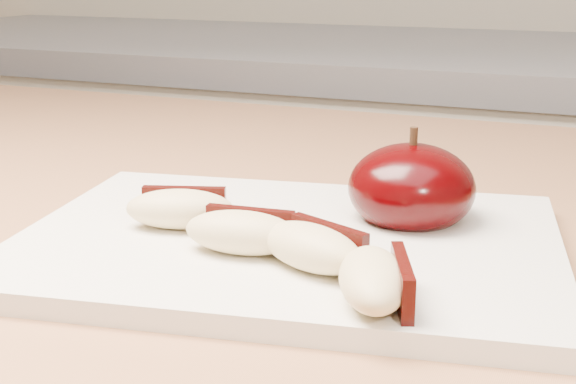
% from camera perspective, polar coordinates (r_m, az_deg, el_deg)
% --- Properties ---
extents(back_cabinet, '(2.40, 0.62, 0.94)m').
position_cam_1_polar(back_cabinet, '(1.36, 16.59, -10.35)').
color(back_cabinet, silver).
rests_on(back_cabinet, ground).
extents(cutting_board, '(0.34, 0.27, 0.01)m').
position_cam_1_polar(cutting_board, '(0.46, 0.00, -3.75)').
color(cutting_board, silver).
rests_on(cutting_board, island_counter).
extents(apple_half, '(0.08, 0.08, 0.06)m').
position_cam_1_polar(apple_half, '(0.48, 8.77, 0.28)').
color(apple_half, black).
rests_on(apple_half, cutting_board).
extents(apple_wedge_a, '(0.07, 0.05, 0.02)m').
position_cam_1_polar(apple_wedge_a, '(0.47, -7.65, -1.16)').
color(apple_wedge_a, '#D6BF88').
rests_on(apple_wedge_a, cutting_board).
extents(apple_wedge_b, '(0.07, 0.04, 0.02)m').
position_cam_1_polar(apple_wedge_b, '(0.42, -3.23, -2.84)').
color(apple_wedge_b, '#D6BF88').
rests_on(apple_wedge_b, cutting_board).
extents(apple_wedge_c, '(0.07, 0.05, 0.02)m').
position_cam_1_polar(apple_wedge_c, '(0.40, 1.79, -3.91)').
color(apple_wedge_c, '#D6BF88').
rests_on(apple_wedge_c, cutting_board).
extents(apple_wedge_d, '(0.05, 0.07, 0.02)m').
position_cam_1_polar(apple_wedge_d, '(0.36, 6.28, -6.20)').
color(apple_wedge_d, '#D6BF88').
rests_on(apple_wedge_d, cutting_board).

